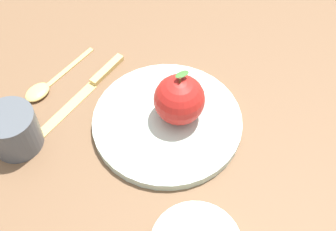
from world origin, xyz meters
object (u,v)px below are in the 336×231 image
spoon (45,87)px  dinner_plate (168,119)px  cup (13,129)px  knife (90,86)px  apple (179,100)px

spoon → dinner_plate: bearing=-90.1°
cup → knife: cup is taller
dinner_plate → knife: (0.03, 0.16, -0.01)m
dinner_plate → cup: bearing=118.3°
cup → spoon: size_ratio=0.50×
knife → cup: bearing=157.4°
knife → spoon: bearing=110.0°
knife → spoon: spoon is taller
cup → knife: size_ratio=0.37×
apple → dinner_plate: bearing=122.2°
cup → dinner_plate: bearing=-61.7°
spoon → knife: bearing=-70.0°
apple → knife: 0.18m
knife → spoon: (-0.03, 0.07, 0.00)m
cup → spoon: (0.12, 0.02, -0.03)m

